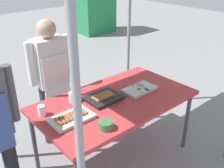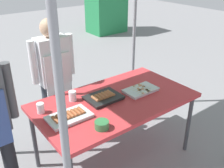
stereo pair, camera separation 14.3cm
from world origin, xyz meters
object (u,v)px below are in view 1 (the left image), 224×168
at_px(tray_grilled_sausages, 104,98).
at_px(vendor_woman, 52,74).
at_px(stall_table, 115,104).
at_px(tray_pork_links, 71,118).
at_px(condiment_bowl, 106,125).
at_px(tray_meat_skewers, 140,89).
at_px(drink_cup_by_wok, 73,97).
at_px(drink_cup_near_edge, 42,110).

relative_size(tray_grilled_sausages, vendor_woman, 0.24).
distance_m(stall_table, tray_grilled_sausages, 0.14).
xyz_separation_m(tray_pork_links, condiment_bowl, (0.15, -0.29, 0.01)).
distance_m(tray_meat_skewers, condiment_bowl, 0.76).
relative_size(tray_meat_skewers, vendor_woman, 0.24).
xyz_separation_m(tray_grilled_sausages, tray_pork_links, (-0.44, -0.10, 0.00)).
height_order(condiment_bowl, drink_cup_by_wok, drink_cup_by_wok).
bearing_deg(tray_grilled_sausages, condiment_bowl, -127.03).
xyz_separation_m(stall_table, condiment_bowl, (-0.39, -0.32, 0.09)).
relative_size(tray_pork_links, condiment_bowl, 3.16).
bearing_deg(stall_table, vendor_woman, 112.17).
bearing_deg(drink_cup_by_wok, stall_table, -33.75).
height_order(stall_table, condiment_bowl, condiment_bowl).
bearing_deg(vendor_woman, drink_cup_near_edge, 52.85).
bearing_deg(tray_meat_skewers, vendor_woman, 128.80).
distance_m(condiment_bowl, vendor_woman, 1.06).
bearing_deg(tray_meat_skewers, drink_cup_by_wok, 158.12).
bearing_deg(tray_pork_links, tray_meat_skewers, -0.24).
distance_m(tray_grilled_sausages, tray_pork_links, 0.46).
relative_size(stall_table, condiment_bowl, 13.16).
distance_m(tray_pork_links, condiment_bowl, 0.33).
xyz_separation_m(drink_cup_near_edge, vendor_woman, (0.40, 0.52, 0.06)).
distance_m(tray_pork_links, drink_cup_by_wok, 0.33).
xyz_separation_m(condiment_bowl, drink_cup_by_wok, (0.04, 0.56, 0.02)).
height_order(drink_cup_by_wok, vendor_woman, vendor_woman).
xyz_separation_m(tray_pork_links, vendor_woman, (0.24, 0.76, 0.09)).
bearing_deg(tray_pork_links, tray_grilled_sausages, 12.95).
height_order(stall_table, vendor_woman, vendor_woman).
height_order(tray_meat_skewers, condiment_bowl, condiment_bowl).
distance_m(tray_pork_links, drink_cup_near_edge, 0.29).
height_order(tray_pork_links, drink_cup_by_wok, drink_cup_by_wok).
bearing_deg(tray_meat_skewers, tray_pork_links, 179.76).
relative_size(stall_table, drink_cup_by_wok, 15.75).
bearing_deg(tray_meat_skewers, stall_table, 173.81).
distance_m(stall_table, tray_pork_links, 0.54).
xyz_separation_m(drink_cup_by_wok, vendor_woman, (0.05, 0.50, 0.06)).
distance_m(tray_grilled_sausages, tray_meat_skewers, 0.42).
distance_m(condiment_bowl, drink_cup_by_wok, 0.56).
height_order(tray_grilled_sausages, vendor_woman, vendor_woman).
bearing_deg(tray_pork_links, drink_cup_near_edge, 123.00).
relative_size(stall_table, tray_pork_links, 4.17).
relative_size(tray_grilled_sausages, drink_cup_by_wok, 3.45).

